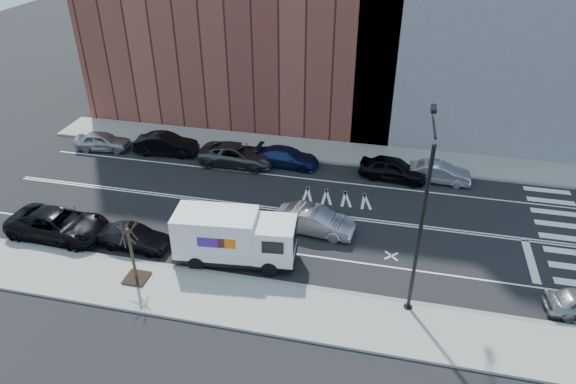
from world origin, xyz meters
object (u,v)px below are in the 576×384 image
at_px(far_parked_b, 166,144).
at_px(driving_sedan, 314,221).
at_px(far_parked_a, 103,141).
at_px(fedex_van, 234,237).

bearing_deg(far_parked_b, driving_sedan, -125.20).
height_order(far_parked_a, driving_sedan, driving_sedan).
bearing_deg(far_parked_b, fedex_van, -145.54).
height_order(fedex_van, driving_sedan, fedex_van).
distance_m(far_parked_a, driving_sedan, 19.54).
distance_m(far_parked_a, far_parked_b, 5.18).
xyz_separation_m(far_parked_a, far_parked_b, (5.16, 0.43, 0.07)).
height_order(far_parked_a, far_parked_b, far_parked_b).
xyz_separation_m(far_parked_a, driving_sedan, (18.12, -7.31, 0.06)).
height_order(fedex_van, far_parked_a, fedex_van).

